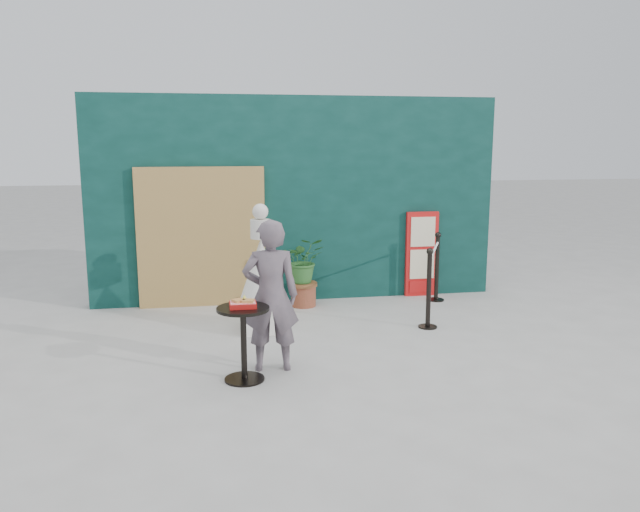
% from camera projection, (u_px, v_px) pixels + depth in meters
% --- Properties ---
extents(ground, '(60.00, 60.00, 0.00)m').
position_uv_depth(ground, '(341.00, 371.00, 6.46)').
color(ground, '#ADAAA5').
rests_on(ground, ground).
extents(back_wall, '(6.00, 0.30, 3.00)m').
position_uv_depth(back_wall, '(297.00, 199.00, 9.23)').
color(back_wall, '#0A2D28').
rests_on(back_wall, ground).
extents(bamboo_fence, '(1.80, 0.08, 2.00)m').
position_uv_depth(bamboo_fence, '(202.00, 237.00, 8.88)').
color(bamboo_fence, tan).
rests_on(bamboo_fence, ground).
extents(woman, '(0.60, 0.42, 1.58)m').
position_uv_depth(woman, '(271.00, 296.00, 6.39)').
color(woman, '#675860').
rests_on(woman, ground).
extents(menu_board, '(0.50, 0.07, 1.30)m').
position_uv_depth(menu_board, '(422.00, 254.00, 9.53)').
color(menu_board, red).
rests_on(menu_board, ground).
extents(statue, '(0.62, 0.62, 1.60)m').
position_uv_depth(statue, '(261.00, 279.00, 7.76)').
color(statue, white).
rests_on(statue, ground).
extents(cafe_table, '(0.52, 0.52, 0.75)m').
position_uv_depth(cafe_table, '(243.00, 332.00, 6.13)').
color(cafe_table, black).
rests_on(cafe_table, ground).
extents(food_basket, '(0.26, 0.19, 0.11)m').
position_uv_depth(food_basket, '(243.00, 304.00, 6.09)').
color(food_basket, '#B41513').
rests_on(food_basket, cafe_table).
extents(planter, '(0.59, 0.51, 1.01)m').
position_uv_depth(planter, '(303.00, 266.00, 8.93)').
color(planter, brown).
rests_on(planter, ground).
extents(stanchion_barrier, '(0.84, 1.54, 1.03)m').
position_uv_depth(stanchion_barrier, '(433.00, 278.00, 8.58)').
color(stanchion_barrier, black).
rests_on(stanchion_barrier, ground).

